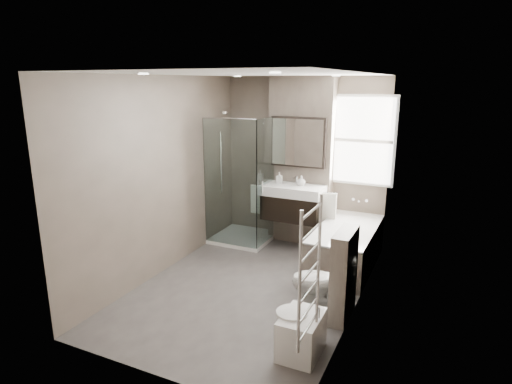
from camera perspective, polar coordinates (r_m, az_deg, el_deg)
The scene contains 15 objects.
room at distance 5.10m, azimuth -0.54°, elevation 0.73°, with size 2.70×3.90×2.70m.
vanity_pier at distance 6.71m, azimuth 6.02°, elevation 4.00°, with size 1.00×0.25×2.60m, color #64594F.
vanity at distance 6.52m, azimuth 4.88°, elevation -1.35°, with size 0.95×0.47×0.66m.
mirror_cabinet at distance 6.51m, azimuth 5.62°, elevation 6.62°, with size 0.86×0.08×0.76m.
towel_left at distance 6.71m, azimuth 0.33°, elevation -1.01°, with size 0.24×0.06×0.44m, color silver.
towel_right at distance 6.34m, azimuth 9.57°, elevation -2.14°, with size 0.24×0.06×0.44m, color silver.
shower_enclosure at distance 6.81m, azimuth -1.33°, elevation -2.80°, with size 0.90×0.90×2.00m.
bathtub at distance 6.11m, azimuth 11.94°, elevation -6.92°, with size 0.75×1.60×0.57m.
window at distance 6.52m, azimuth 13.95°, elevation 6.68°, with size 0.98×0.06×1.33m.
toilet at distance 4.93m, azimuth 8.88°, elevation -11.76°, with size 0.39×0.68×0.70m, color white.
cistern_box at distance 4.77m, azimuth 11.60°, elevation -10.80°, with size 0.19×0.55×1.00m.
bidet at distance 4.27m, azimuth 5.99°, elevation -18.24°, with size 0.43×0.50×0.52m.
towel_radiator at distance 3.31m, azimuth 7.18°, elevation -10.51°, with size 0.03×0.49×1.10m.
soap_bottle_a at distance 6.57m, azimuth 3.14°, elevation 1.92°, with size 0.08×0.08×0.17m, color white.
soap_bottle_b at distance 6.44m, azimuth 6.06°, elevation 1.53°, with size 0.12×0.12×0.16m, color white.
Camera 1 is at (2.14, -4.47, 2.51)m, focal length 30.00 mm.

